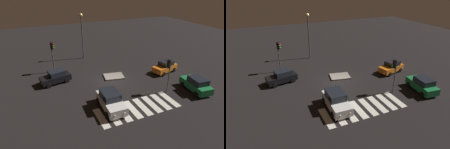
{
  "view_description": "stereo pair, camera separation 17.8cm",
  "coord_description": "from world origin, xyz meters",
  "views": [
    {
      "loc": [
        -9.13,
        -20.3,
        11.73
      ],
      "look_at": [
        0.0,
        0.0,
        1.0
      ],
      "focal_mm": 30.89,
      "sensor_mm": 36.0,
      "label": 1
    },
    {
      "loc": [
        -8.97,
        -20.37,
        11.73
      ],
      "look_at": [
        0.0,
        0.0,
        1.0
      ],
      "focal_mm": 30.89,
      "sensor_mm": 36.0,
      "label": 2
    }
  ],
  "objects": [
    {
      "name": "ground_plane",
      "position": [
        0.0,
        0.0,
        0.0
      ],
      "size": [
        80.0,
        80.0,
        0.0
      ],
      "primitive_type": "plane",
      "color": "black"
    },
    {
      "name": "traffic_island",
      "position": [
        0.75,
        1.09,
        0.09
      ],
      "size": [
        2.95,
        2.45,
        0.18
      ],
      "color": "gray",
      "rests_on": "ground"
    },
    {
      "name": "car_green",
      "position": [
        8.09,
        -6.2,
        0.86
      ],
      "size": [
        2.26,
        4.17,
        1.75
      ],
      "rotation": [
        0.0,
        0.0,
        1.45
      ],
      "color": "#196B38",
      "rests_on": "ground"
    },
    {
      "name": "car_white",
      "position": [
        -2.55,
        -5.34,
        0.92
      ],
      "size": [
        2.13,
        4.35,
        1.87
      ],
      "rotation": [
        0.0,
        0.0,
        -1.6
      ],
      "color": "silver",
      "rests_on": "ground"
    },
    {
      "name": "car_orange",
      "position": [
        8.12,
        -0.41,
        0.81
      ],
      "size": [
        4.0,
        2.46,
        1.64
      ],
      "rotation": [
        0.0,
        0.0,
        3.39
      ],
      "color": "orange",
      "rests_on": "ground"
    },
    {
      "name": "car_black",
      "position": [
        -6.67,
        2.62,
        0.81
      ],
      "size": [
        3.97,
        2.33,
        1.65
      ],
      "rotation": [
        0.0,
        0.0,
        3.34
      ],
      "color": "black",
      "rests_on": "ground"
    },
    {
      "name": "traffic_light_east",
      "position": [
        4.63,
        -5.03,
        3.11
      ],
      "size": [
        0.54,
        0.53,
        4.1
      ],
      "rotation": [
        0.0,
        0.0,
        2.31
      ],
      "color": "#47474C",
      "rests_on": "ground"
    },
    {
      "name": "traffic_light_west",
      "position": [
        -6.23,
        5.98,
        3.35
      ],
      "size": [
        0.54,
        0.54,
        4.42
      ],
      "rotation": [
        0.0,
        0.0,
        -0.76
      ],
      "color": "#47474C",
      "rests_on": "ground"
    },
    {
      "name": "street_lamp",
      "position": [
        -0.9,
        9.78,
        5.04
      ],
      "size": [
        0.56,
        0.56,
        7.35
      ],
      "color": "#47474C",
      "rests_on": "ground"
    },
    {
      "name": "crosswalk_near",
      "position": [
        0.0,
        -6.46,
        0.01
      ],
      "size": [
        8.75,
        3.2,
        0.02
      ],
      "color": "silver",
      "rests_on": "ground"
    }
  ]
}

